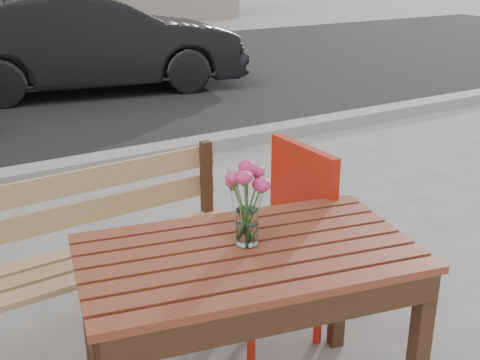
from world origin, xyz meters
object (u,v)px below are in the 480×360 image
at_px(main_table, 248,279).
at_px(main_vase, 247,193).
at_px(red_chair, 280,230).
at_px(parked_car, 92,42).

height_order(main_table, main_vase, main_vase).
xyz_separation_m(main_table, red_chair, (0.45, 0.43, -0.08)).
relative_size(red_chair, main_vase, 2.90).
bearing_deg(main_table, main_vase, 76.46).
xyz_separation_m(red_chair, parked_car, (1.05, 5.90, 0.11)).
distance_m(red_chair, main_vase, 0.71).
bearing_deg(parked_car, red_chair, -179.92).
relative_size(main_table, red_chair, 1.43).
height_order(main_table, red_chair, red_chair).
bearing_deg(parked_car, main_table, 176.85).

